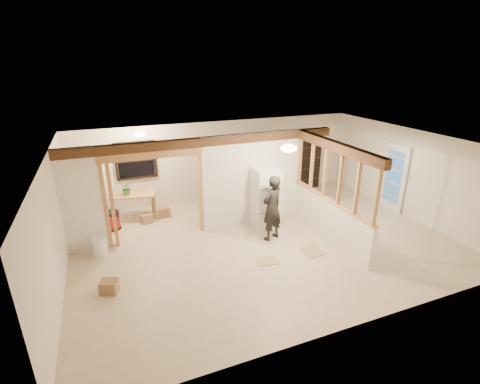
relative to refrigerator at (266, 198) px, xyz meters
name	(u,v)px	position (x,y,z in m)	size (l,w,h in m)	color
floor	(263,242)	(-0.43, -0.81, -0.82)	(9.00, 6.50, 0.01)	beige
ceiling	(266,143)	(-0.43, -0.81, 1.68)	(9.00, 6.50, 0.01)	white
wall_back	(221,161)	(-0.43, 2.44, 0.43)	(9.00, 0.01, 2.50)	silver
wall_front	(354,266)	(-0.43, -4.06, 0.43)	(9.00, 0.01, 2.50)	silver
wall_left	(54,227)	(-4.93, -0.81, 0.43)	(0.01, 6.50, 2.50)	silver
wall_right	(408,174)	(4.07, -0.81, 0.43)	(0.01, 6.50, 2.50)	silver
partition_left_stub	(81,201)	(-4.48, 0.39, 0.43)	(0.90, 0.12, 2.50)	silver
partition_center	(252,179)	(-0.23, 0.39, 0.43)	(2.80, 0.12, 2.50)	silver
doorway_frame	(155,197)	(-2.83, 0.39, 0.28)	(2.46, 0.14, 2.20)	tan
header_beam_back	(208,141)	(-1.43, 0.39, 1.56)	(7.00, 0.18, 0.22)	#4F311B
header_beam_right	(336,146)	(1.17, -1.21, 1.56)	(0.18, 3.30, 0.22)	#4F311B
pony_wall	(328,220)	(1.17, -1.21, -0.32)	(0.12, 3.20, 1.00)	silver
stud_partition	(333,176)	(1.17, -1.21, 0.84)	(0.14, 3.20, 1.32)	tan
window_back	(136,160)	(-3.03, 2.36, 0.73)	(1.12, 0.10, 1.10)	black
french_door	(394,178)	(3.99, -0.41, 0.18)	(0.12, 0.86, 2.00)	white
ceiling_dome_main	(289,148)	(-0.13, -1.31, 1.66)	(0.36, 0.36, 0.16)	#FFEABF
ceiling_dome_util	(140,134)	(-2.93, 1.49, 1.66)	(0.32, 0.32, 0.14)	#FFEABF
hanging_bulb	(165,149)	(-2.43, 0.79, 1.36)	(0.07, 0.07, 0.07)	#FFD88C
refrigerator	(266,198)	(0.00, 0.00, 0.00)	(0.67, 0.65, 1.63)	white
woman	(272,208)	(-0.18, -0.74, 0.03)	(0.62, 0.40, 1.69)	black
work_table	(134,206)	(-3.26, 1.79, -0.44)	(1.19, 0.60, 0.75)	tan
potted_plant	(127,188)	(-3.39, 1.79, 0.12)	(0.33, 0.28, 0.36)	#295A26
shop_vac	(113,220)	(-3.87, 1.31, -0.55)	(0.40, 0.40, 0.52)	#9D0B10
bookshelf	(307,164)	(2.68, 2.22, 0.05)	(0.86, 0.29, 1.73)	black
bucket	(100,247)	(-4.23, 0.03, -0.60)	(0.33, 0.33, 0.42)	silver
box_util_a	(164,212)	(-2.46, 1.60, -0.67)	(0.33, 0.28, 0.28)	#946D47
box_util_b	(146,218)	(-3.01, 1.39, -0.69)	(0.27, 0.27, 0.25)	#946D47
box_front	(109,286)	(-4.10, -1.52, -0.69)	(0.32, 0.26, 0.26)	#946D47
floor_panel_near	(313,252)	(0.45, -1.71, -0.81)	(0.47, 0.47, 0.02)	tan
floor_panel_far	(267,261)	(-0.75, -1.67, -0.81)	(0.46, 0.37, 0.01)	tan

